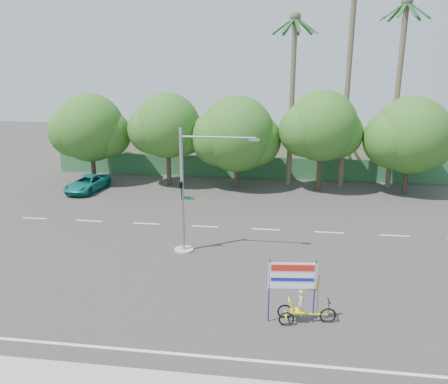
# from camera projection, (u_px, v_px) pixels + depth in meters

# --- Properties ---
(ground) EXTENTS (120.00, 120.00, 0.00)m
(ground) POSITION_uv_depth(u_px,v_px,m) (216.00, 287.00, 20.80)
(ground) COLOR #33302D
(ground) RESTS_ON ground
(fence) EXTENTS (38.00, 0.08, 2.00)m
(fence) POSITION_uv_depth(u_px,v_px,m) (251.00, 168.00, 41.00)
(fence) COLOR #336B3D
(fence) RESTS_ON ground
(building_left) EXTENTS (12.00, 8.00, 4.00)m
(building_left) POSITION_uv_depth(u_px,v_px,m) (160.00, 146.00, 46.31)
(building_left) COLOR beige
(building_left) RESTS_ON ground
(building_right) EXTENTS (14.00, 8.00, 3.60)m
(building_right) POSITION_uv_depth(u_px,v_px,m) (334.00, 152.00, 44.03)
(building_right) COLOR beige
(building_right) RESTS_ON ground
(tree_far_left) EXTENTS (7.14, 6.00, 7.96)m
(tree_far_left) POSITION_uv_depth(u_px,v_px,m) (90.00, 130.00, 38.46)
(tree_far_left) COLOR #473828
(tree_far_left) RESTS_ON ground
(tree_left) EXTENTS (6.66, 5.60, 8.07)m
(tree_left) POSITION_uv_depth(u_px,v_px,m) (167.00, 128.00, 37.47)
(tree_left) COLOR #473828
(tree_left) RESTS_ON ground
(tree_center) EXTENTS (7.62, 6.40, 7.85)m
(tree_center) POSITION_uv_depth(u_px,v_px,m) (236.00, 136.00, 36.85)
(tree_center) COLOR #473828
(tree_center) RESTS_ON ground
(tree_right) EXTENTS (6.90, 5.80, 8.36)m
(tree_right) POSITION_uv_depth(u_px,v_px,m) (321.00, 129.00, 35.73)
(tree_right) COLOR #473828
(tree_right) RESTS_ON ground
(tree_far_right) EXTENTS (7.38, 6.20, 7.94)m
(tree_far_right) POSITION_uv_depth(u_px,v_px,m) (410.00, 138.00, 34.98)
(tree_far_right) COLOR #473828
(tree_far_right) RESTS_ON ground
(palm_tall) EXTENTS (3.73, 3.79, 17.45)m
(palm_tall) POSITION_uv_depth(u_px,v_px,m) (349.00, 62.00, 35.45)
(palm_tall) COLOR #70604C
(palm_tall) RESTS_ON ground
(palm_mid) EXTENTS (3.73, 3.79, 15.45)m
(palm_mid) POSITION_uv_depth(u_px,v_px,m) (399.00, 76.00, 35.22)
(palm_mid) COLOR #70604C
(palm_mid) RESTS_ON ground
(palm_short) EXTENTS (3.73, 3.79, 14.45)m
(palm_short) POSITION_uv_depth(u_px,v_px,m) (293.00, 82.00, 36.47)
(palm_short) COLOR #70604C
(palm_short) RESTS_ON ground
(traffic_signal) EXTENTS (4.72, 1.10, 7.00)m
(traffic_signal) POSITION_uv_depth(u_px,v_px,m) (188.00, 202.00, 24.08)
(traffic_signal) COLOR gray
(traffic_signal) RESTS_ON ground
(trike_billboard) EXTENTS (2.82, 0.76, 2.78)m
(trike_billboard) POSITION_uv_depth(u_px,v_px,m) (298.00, 297.00, 17.66)
(trike_billboard) COLOR black
(trike_billboard) RESTS_ON ground
(pickup_truck) EXTENTS (2.69, 4.95, 1.32)m
(pickup_truck) POSITION_uv_depth(u_px,v_px,m) (87.00, 184.00, 36.70)
(pickup_truck) COLOR #10746E
(pickup_truck) RESTS_ON ground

